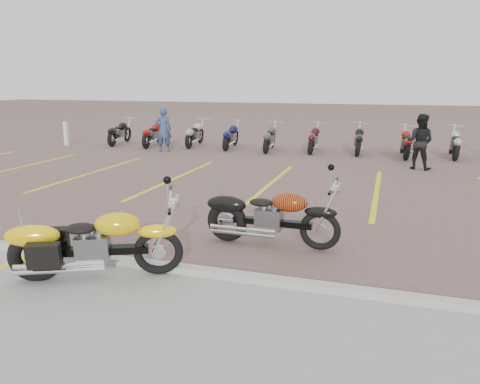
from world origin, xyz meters
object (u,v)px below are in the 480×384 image
object	(u,v)px
person_b	(420,142)
flame_cruiser	(269,219)
bollard	(66,133)
person_a	(163,130)
yellow_cruiser	(93,245)

from	to	relation	value
person_b	flame_cruiser	bearing A→B (deg)	90.93
bollard	person_a	bearing A→B (deg)	-4.09
person_b	bollard	size ratio (longest dim) A/B	1.69
yellow_cruiser	flame_cruiser	size ratio (longest dim) A/B	0.97
flame_cruiser	person_a	distance (m)	11.15
yellow_cruiser	person_b	size ratio (longest dim) A/B	1.29
person_b	bollard	world-z (taller)	person_b
flame_cruiser	bollard	bearing A→B (deg)	140.78
person_a	bollard	xyz separation A→B (m)	(-4.72, 0.34, -0.34)
flame_cruiser	person_b	world-z (taller)	person_b
person_b	person_a	bearing A→B (deg)	13.15
yellow_cruiser	person_b	xyz separation A→B (m)	(4.62, 10.11, 0.37)
flame_cruiser	person_b	xyz separation A→B (m)	(2.68, 8.10, 0.39)
yellow_cruiser	flame_cruiser	bearing A→B (deg)	21.40
person_a	bollard	bearing A→B (deg)	-30.94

